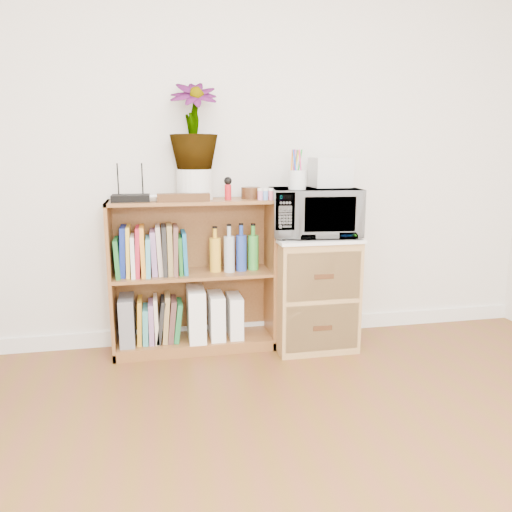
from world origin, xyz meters
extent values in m
cube|color=white|center=(0.00, 2.24, 0.05)|extent=(4.00, 0.02, 0.10)
cube|color=brown|center=(-0.35, 2.10, 0.47)|extent=(1.00, 0.30, 0.95)
cube|color=#9E7542|center=(0.40, 2.02, 0.35)|extent=(0.50, 0.45, 0.70)
imported|color=silver|center=(0.40, 2.02, 0.87)|extent=(0.56, 0.41, 0.29)
cylinder|color=silver|center=(0.26, 1.94, 1.07)|extent=(0.10, 0.10, 0.11)
cube|color=silver|center=(0.53, 2.10, 1.11)|extent=(0.23, 0.19, 0.18)
cube|color=black|center=(-0.70, 2.08, 0.97)|extent=(0.22, 0.15, 0.04)
imported|color=white|center=(-0.57, 2.07, 0.97)|extent=(0.13, 0.13, 0.03)
cylinder|color=silver|center=(-0.32, 2.12, 1.04)|extent=(0.21, 0.21, 0.18)
imported|color=#34742E|center=(-0.32, 2.12, 1.39)|extent=(0.28, 0.28, 0.51)
cube|color=#34200E|center=(-0.40, 2.00, 0.97)|extent=(0.30, 0.08, 0.05)
cylinder|color=#B4161E|center=(-0.13, 2.06, 1.00)|extent=(0.04, 0.04, 0.09)
cylinder|color=#34190E|center=(0.02, 2.11, 0.98)|extent=(0.12, 0.12, 0.07)
cube|color=pink|center=(0.09, 2.01, 0.98)|extent=(0.12, 0.04, 0.06)
cube|color=slate|center=(-0.76, 2.10, 0.22)|extent=(0.09, 0.24, 0.30)
cube|color=white|center=(-0.34, 2.09, 0.24)|extent=(0.10, 0.26, 0.33)
cube|color=white|center=(-0.21, 2.09, 0.21)|extent=(0.09, 0.23, 0.29)
cube|color=white|center=(-0.09, 2.09, 0.20)|extent=(0.09, 0.22, 0.27)
cube|color=#1B6628|center=(-0.80, 2.10, 0.62)|extent=(0.03, 0.20, 0.23)
cube|color=navy|center=(-0.76, 2.10, 0.65)|extent=(0.05, 0.20, 0.30)
cube|color=gold|center=(-0.73, 2.10, 0.65)|extent=(0.03, 0.20, 0.30)
cube|color=white|center=(-0.71, 2.10, 0.62)|extent=(0.03, 0.20, 0.25)
cube|color=#A91D31|center=(-0.68, 2.10, 0.65)|extent=(0.04, 0.20, 0.30)
cube|color=orange|center=(-0.65, 2.10, 0.65)|extent=(0.03, 0.20, 0.30)
cube|color=teal|center=(-0.62, 2.10, 0.62)|extent=(0.03, 0.20, 0.23)
cube|color=#986A9F|center=(-0.59, 2.10, 0.63)|extent=(0.04, 0.20, 0.27)
cube|color=#C9AF9C|center=(-0.55, 2.10, 0.65)|extent=(0.04, 0.20, 0.30)
cube|color=black|center=(-0.52, 2.10, 0.65)|extent=(0.03, 0.20, 0.30)
cube|color=olive|center=(-0.49, 2.10, 0.65)|extent=(0.03, 0.20, 0.31)
cube|color=brown|center=(-0.46, 2.10, 0.65)|extent=(0.04, 0.20, 0.30)
cube|color=#1B6624|center=(-0.43, 2.10, 0.62)|extent=(0.02, 0.20, 0.23)
cube|color=#175F8E|center=(-0.40, 2.10, 0.63)|extent=(0.03, 0.20, 0.26)
cylinder|color=gold|center=(-0.21, 2.10, 0.64)|extent=(0.07, 0.07, 0.27)
cylinder|color=#AAB6C1|center=(-0.13, 2.10, 0.64)|extent=(0.07, 0.07, 0.29)
cylinder|color=#223EA0|center=(-0.05, 2.10, 0.64)|extent=(0.07, 0.07, 0.29)
cylinder|color=green|center=(0.03, 2.10, 0.64)|extent=(0.07, 0.07, 0.28)
cube|color=#B88320|center=(-0.69, 2.10, 0.21)|extent=(0.04, 0.19, 0.28)
cube|color=teal|center=(-0.65, 2.10, 0.18)|extent=(0.04, 0.19, 0.22)
cube|color=#916394|center=(-0.62, 2.10, 0.20)|extent=(0.03, 0.19, 0.26)
cube|color=beige|center=(-0.59, 2.10, 0.21)|extent=(0.03, 0.19, 0.29)
cube|color=black|center=(-0.56, 2.10, 0.21)|extent=(0.07, 0.19, 0.27)
cube|color=olive|center=(-0.53, 2.10, 0.22)|extent=(0.06, 0.19, 0.30)
cube|color=#4F312D|center=(-0.49, 2.10, 0.20)|extent=(0.06, 0.19, 0.27)
cube|color=#1C6B34|center=(-0.45, 2.10, 0.19)|extent=(0.06, 0.19, 0.25)
camera|label=1|loc=(-0.56, -0.93, 1.24)|focal=35.00mm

